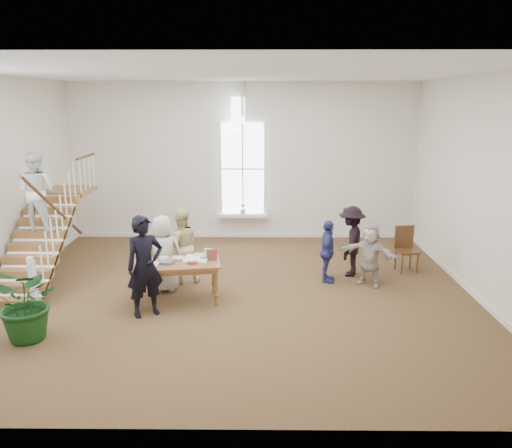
{
  "coord_description": "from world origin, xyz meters",
  "views": [
    {
      "loc": [
        0.52,
        -9.91,
        4.0
      ],
      "look_at": [
        0.42,
        0.4,
        1.42
      ],
      "focal_mm": 35.0,
      "sensor_mm": 36.0,
      "label": 1
    }
  ],
  "objects_px": {
    "woman_cluster_a": "(327,251)",
    "person_yellow": "(181,246)",
    "library_table": "(176,266)",
    "police_officer": "(145,266)",
    "elderly_woman": "(163,254)",
    "side_chair": "(406,246)",
    "woman_cluster_c": "(370,254)",
    "floor_plant": "(28,303)",
    "woman_cluster_b": "(351,241)"
  },
  "relations": [
    {
      "from": "woman_cluster_a",
      "to": "person_yellow",
      "type": "bearing_deg",
      "value": 102.32
    },
    {
      "from": "library_table",
      "to": "police_officer",
      "type": "bearing_deg",
      "value": -134.32
    },
    {
      "from": "elderly_woman",
      "to": "side_chair",
      "type": "xyz_separation_m",
      "value": [
        5.53,
        1.37,
        -0.22
      ]
    },
    {
      "from": "woman_cluster_c",
      "to": "side_chair",
      "type": "height_order",
      "value": "woman_cluster_c"
    },
    {
      "from": "elderly_woman",
      "to": "floor_plant",
      "type": "bearing_deg",
      "value": 39.66
    },
    {
      "from": "woman_cluster_c",
      "to": "library_table",
      "type": "bearing_deg",
      "value": -133.56
    },
    {
      "from": "person_yellow",
      "to": "side_chair",
      "type": "bearing_deg",
      "value": 169.77
    },
    {
      "from": "person_yellow",
      "to": "woman_cluster_a",
      "type": "relative_size",
      "value": 1.2
    },
    {
      "from": "police_officer",
      "to": "person_yellow",
      "type": "relative_size",
      "value": 1.14
    },
    {
      "from": "woman_cluster_b",
      "to": "floor_plant",
      "type": "xyz_separation_m",
      "value": [
        -6.01,
        -3.3,
        -0.15
      ]
    },
    {
      "from": "woman_cluster_c",
      "to": "floor_plant",
      "type": "bearing_deg",
      "value": -123.92
    },
    {
      "from": "woman_cluster_c",
      "to": "side_chair",
      "type": "bearing_deg",
      "value": 76.25
    },
    {
      "from": "person_yellow",
      "to": "woman_cluster_c",
      "type": "xyz_separation_m",
      "value": [
        4.16,
        -0.13,
        -0.14
      ]
    },
    {
      "from": "woman_cluster_c",
      "to": "woman_cluster_a",
      "type": "bearing_deg",
      "value": -159.26
    },
    {
      "from": "side_chair",
      "to": "woman_cluster_a",
      "type": "bearing_deg",
      "value": -166.94
    },
    {
      "from": "woman_cluster_a",
      "to": "elderly_woman",
      "type": "bearing_deg",
      "value": 110.2
    },
    {
      "from": "police_officer",
      "to": "woman_cluster_c",
      "type": "relative_size",
      "value": 1.37
    },
    {
      "from": "woman_cluster_a",
      "to": "side_chair",
      "type": "xyz_separation_m",
      "value": [
        1.97,
        0.8,
        -0.1
      ]
    },
    {
      "from": "woman_cluster_b",
      "to": "side_chair",
      "type": "distance_m",
      "value": 1.43
    },
    {
      "from": "elderly_woman",
      "to": "woman_cluster_b",
      "type": "distance_m",
      "value": 4.28
    },
    {
      "from": "person_yellow",
      "to": "floor_plant",
      "type": "xyz_separation_m",
      "value": [
        -2.16,
        -2.79,
        -0.17
      ]
    },
    {
      "from": "police_officer",
      "to": "woman_cluster_a",
      "type": "relative_size",
      "value": 1.37
    },
    {
      "from": "floor_plant",
      "to": "elderly_woman",
      "type": "bearing_deg",
      "value": 50.94
    },
    {
      "from": "elderly_woman",
      "to": "woman_cluster_a",
      "type": "relative_size",
      "value": 1.17
    },
    {
      "from": "woman_cluster_a",
      "to": "floor_plant",
      "type": "distance_m",
      "value": 6.12
    },
    {
      "from": "police_officer",
      "to": "elderly_woman",
      "type": "bearing_deg",
      "value": 54.19
    },
    {
      "from": "person_yellow",
      "to": "woman_cluster_c",
      "type": "relative_size",
      "value": 1.2
    },
    {
      "from": "library_table",
      "to": "police_officer",
      "type": "distance_m",
      "value": 0.83
    },
    {
      "from": "police_officer",
      "to": "side_chair",
      "type": "relative_size",
      "value": 1.8
    },
    {
      "from": "person_yellow",
      "to": "woman_cluster_b",
      "type": "distance_m",
      "value": 3.89
    },
    {
      "from": "police_officer",
      "to": "person_yellow",
      "type": "bearing_deg",
      "value": 45.89
    },
    {
      "from": "woman_cluster_b",
      "to": "elderly_woman",
      "type": "bearing_deg",
      "value": -56.76
    },
    {
      "from": "person_yellow",
      "to": "library_table",
      "type": "bearing_deg",
      "value": 73.42
    },
    {
      "from": "elderly_woman",
      "to": "person_yellow",
      "type": "relative_size",
      "value": 0.97
    },
    {
      "from": "woman_cluster_b",
      "to": "woman_cluster_c",
      "type": "distance_m",
      "value": 0.72
    },
    {
      "from": "person_yellow",
      "to": "police_officer",
      "type": "bearing_deg",
      "value": 57.48
    },
    {
      "from": "police_officer",
      "to": "elderly_woman",
      "type": "distance_m",
      "value": 1.26
    },
    {
      "from": "woman_cluster_b",
      "to": "person_yellow",
      "type": "bearing_deg",
      "value": -62.87
    },
    {
      "from": "floor_plant",
      "to": "side_chair",
      "type": "height_order",
      "value": "floor_plant"
    },
    {
      "from": "library_table",
      "to": "police_officer",
      "type": "relative_size",
      "value": 0.98
    },
    {
      "from": "woman_cluster_a",
      "to": "side_chair",
      "type": "relative_size",
      "value": 1.31
    },
    {
      "from": "elderly_woman",
      "to": "police_officer",
      "type": "bearing_deg",
      "value": 74.15
    },
    {
      "from": "elderly_woman",
      "to": "library_table",
      "type": "bearing_deg",
      "value": 109.92
    },
    {
      "from": "woman_cluster_a",
      "to": "library_table",
      "type": "bearing_deg",
      "value": 121.06
    },
    {
      "from": "library_table",
      "to": "person_yellow",
      "type": "height_order",
      "value": "person_yellow"
    },
    {
      "from": "woman_cluster_b",
      "to": "floor_plant",
      "type": "height_order",
      "value": "woman_cluster_b"
    },
    {
      "from": "woman_cluster_a",
      "to": "side_chair",
      "type": "bearing_deg",
      "value": -56.79
    },
    {
      "from": "side_chair",
      "to": "person_yellow",
      "type": "bearing_deg",
      "value": -179.59
    },
    {
      "from": "woman_cluster_b",
      "to": "library_table",
      "type": "bearing_deg",
      "value": -47.55
    },
    {
      "from": "person_yellow",
      "to": "side_chair",
      "type": "xyz_separation_m",
      "value": [
        5.23,
        0.87,
        -0.24
      ]
    }
  ]
}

